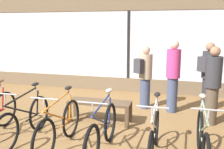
% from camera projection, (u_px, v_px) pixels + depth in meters
% --- Properties ---
extents(ground_plane, '(24.00, 24.00, 0.00)m').
position_uv_depth(ground_plane, '(90.00, 139.00, 4.74)').
color(ground_plane, olive).
extents(shop_back_wall, '(12.00, 0.08, 3.20)m').
position_uv_depth(shop_back_wall, '(129.00, 41.00, 7.95)').
color(shop_back_wall, '#7A664C').
rests_on(shop_back_wall, ground_plane).
extents(bicycle_left, '(0.46, 1.75, 1.04)m').
position_uv_depth(bicycle_left, '(25.00, 120.00, 4.65)').
color(bicycle_left, black).
rests_on(bicycle_left, ground_plane).
extents(bicycle_center_left, '(0.46, 1.74, 1.04)m').
position_uv_depth(bicycle_center_left, '(59.00, 126.00, 4.34)').
color(bicycle_center_left, black).
rests_on(bicycle_center_left, ground_plane).
extents(bicycle_center_right, '(0.46, 1.75, 1.04)m').
position_uv_depth(bicycle_center_right, '(102.00, 131.00, 4.15)').
color(bicycle_center_right, black).
rests_on(bicycle_center_right, ground_plane).
extents(bicycle_right, '(0.46, 1.63, 1.01)m').
position_uv_depth(bicycle_right, '(154.00, 135.00, 4.05)').
color(bicycle_right, black).
rests_on(bicycle_right, ground_plane).
extents(bicycle_far_right, '(0.46, 1.69, 1.03)m').
position_uv_depth(bicycle_far_right, '(202.00, 140.00, 3.86)').
color(bicycle_far_right, black).
rests_on(bicycle_far_right, ground_plane).
extents(display_bench, '(1.40, 0.44, 0.48)m').
position_uv_depth(display_bench, '(100.00, 105.00, 5.55)').
color(display_bench, brown).
rests_on(display_bench, ground_plane).
extents(customer_near_rack, '(0.54, 0.55, 1.73)m').
position_uv_depth(customer_near_rack, '(208.00, 74.00, 6.21)').
color(customer_near_rack, '#2D2D38').
rests_on(customer_near_rack, ground_plane).
extents(customer_by_window, '(0.44, 0.44, 1.70)m').
position_uv_depth(customer_by_window, '(213.00, 84.00, 5.33)').
color(customer_by_window, brown).
rests_on(customer_by_window, ground_plane).
extents(customer_mid_floor, '(0.42, 0.42, 1.79)m').
position_uv_depth(customer_mid_floor, '(173.00, 75.00, 6.11)').
color(customer_mid_floor, '#424C6B').
rests_on(customer_mid_floor, ground_plane).
extents(customer_near_bench, '(0.53, 0.56, 1.62)m').
position_uv_depth(customer_near_bench, '(145.00, 75.00, 6.40)').
color(customer_near_bench, '#424C6B').
rests_on(customer_near_bench, ground_plane).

